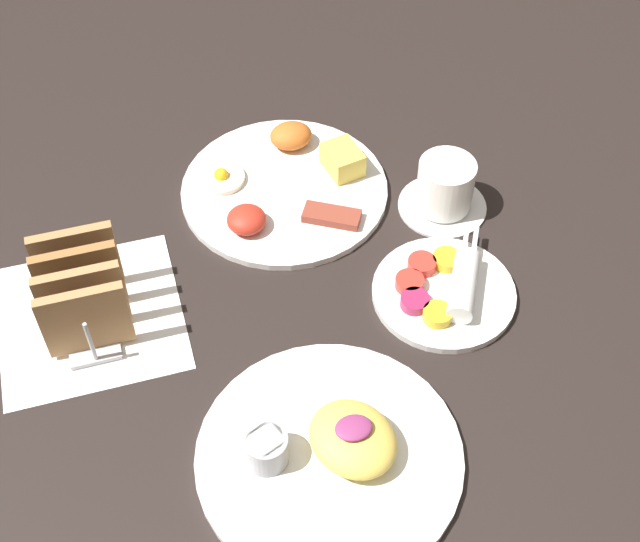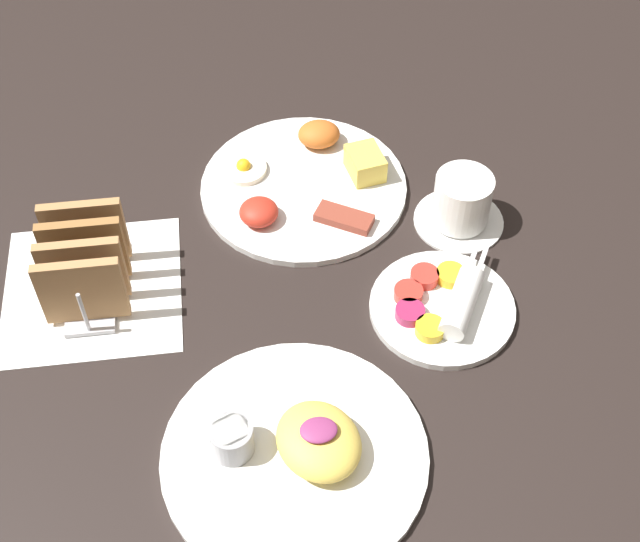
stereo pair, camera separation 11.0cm
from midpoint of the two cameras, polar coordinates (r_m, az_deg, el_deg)
ground_plane at (r=1.09m, az=-6.00°, el=-3.49°), size 3.00×3.00×0.00m
napkin_flat at (r=1.14m, az=-17.20°, el=-3.01°), size 0.22×0.22×0.00m
plate_breakfast at (r=1.23m, az=-4.75°, el=5.38°), size 0.28×0.28×0.05m
plate_condiments at (r=1.11m, az=5.19°, el=-1.36°), size 0.18×0.18×0.04m
plate_foreground at (r=0.97m, az=-2.59°, el=-11.64°), size 0.29×0.29×0.06m
toast_rack at (r=1.10m, az=-17.79°, el=-1.43°), size 0.10×0.15×0.10m
coffee_cup at (r=1.19m, az=5.39°, el=5.15°), size 0.12×0.12×0.08m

